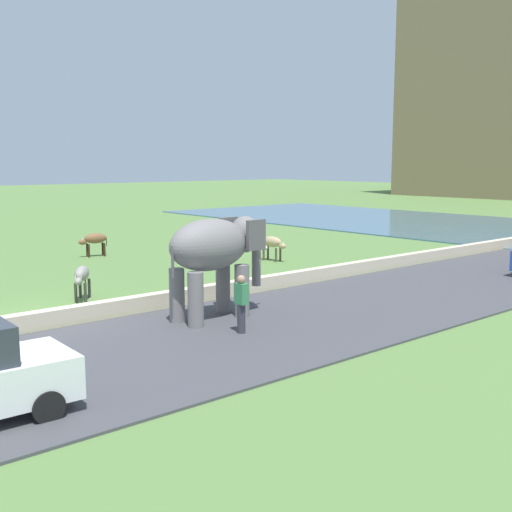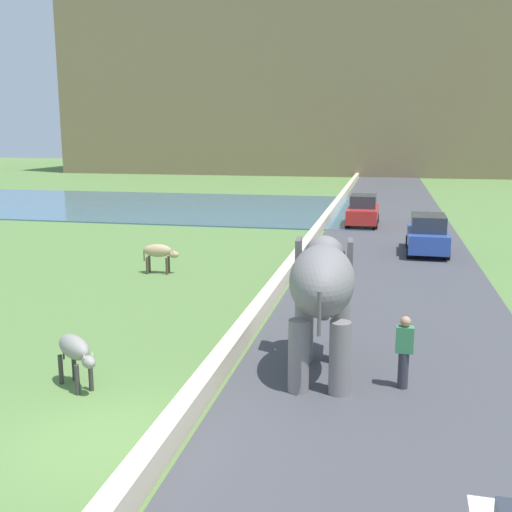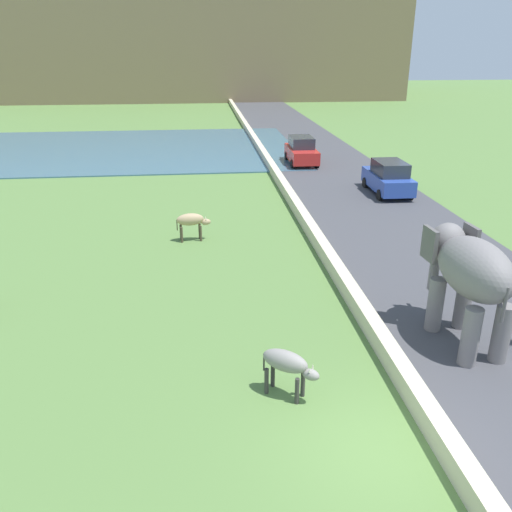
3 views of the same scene
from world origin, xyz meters
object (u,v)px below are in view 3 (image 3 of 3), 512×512
Objects in this scene: car_blue at (388,178)px; cow_grey at (287,364)px; car_red at (301,151)px; cow_tan at (192,221)px; elephant at (469,273)px.

car_blue is 3.04× the size of cow_grey.
car_blue and car_red have the same top height.
car_red reaches higher than cow_tan.
car_blue is at bearing 77.92° from elephant.
car_blue reaches higher than cow_tan.
car_red is 15.76m from cow_tan.
elephant reaches higher than car_blue.
elephant reaches higher than car_red.
car_red is (0.02, 22.76, -1.14)m from elephant.
cow_tan is 1.07× the size of cow_grey.
car_blue is 18.51m from cow_grey.
car_red is 2.84× the size of cow_tan.
car_red is at bearing 89.96° from elephant.
car_blue is 8.57m from car_red.
elephant is at bearing 20.01° from cow_grey.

